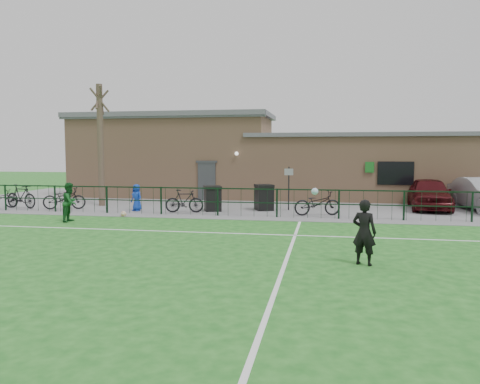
% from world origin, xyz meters
% --- Properties ---
extents(ground, '(90.00, 90.00, 0.00)m').
position_xyz_m(ground, '(0.00, 0.00, 0.00)').
color(ground, '#1B5D1B').
rests_on(ground, ground).
extents(paving_strip, '(34.00, 13.00, 0.02)m').
position_xyz_m(paving_strip, '(0.00, 13.50, 0.01)').
color(paving_strip, slate).
rests_on(paving_strip, ground).
extents(pitch_line_touch, '(28.00, 0.10, 0.01)m').
position_xyz_m(pitch_line_touch, '(0.00, 7.80, 0.00)').
color(pitch_line_touch, white).
rests_on(pitch_line_touch, ground).
extents(pitch_line_mid, '(28.00, 0.10, 0.01)m').
position_xyz_m(pitch_line_mid, '(0.00, 4.00, 0.00)').
color(pitch_line_mid, white).
rests_on(pitch_line_mid, ground).
extents(pitch_line_perp, '(0.10, 16.00, 0.01)m').
position_xyz_m(pitch_line_perp, '(2.00, 0.00, 0.00)').
color(pitch_line_perp, white).
rests_on(pitch_line_perp, ground).
extents(perimeter_fence, '(28.00, 0.10, 1.20)m').
position_xyz_m(perimeter_fence, '(0.00, 8.00, 0.60)').
color(perimeter_fence, black).
rests_on(perimeter_fence, ground).
extents(bare_tree, '(0.30, 0.30, 6.00)m').
position_xyz_m(bare_tree, '(-8.00, 10.50, 3.00)').
color(bare_tree, '#49382C').
rests_on(bare_tree, ground).
extents(wheelie_bin_left, '(0.93, 0.99, 1.05)m').
position_xyz_m(wheelie_bin_left, '(-2.07, 9.47, 0.55)').
color(wheelie_bin_left, black).
rests_on(wheelie_bin_left, paving_strip).
extents(wheelie_bin_right, '(0.98, 1.04, 1.10)m').
position_xyz_m(wheelie_bin_right, '(0.19, 10.16, 0.57)').
color(wheelie_bin_right, black).
rests_on(wheelie_bin_right, paving_strip).
extents(sign_post, '(0.07, 0.07, 2.00)m').
position_xyz_m(sign_post, '(1.30, 10.43, 1.02)').
color(sign_post, black).
rests_on(sign_post, paving_strip).
extents(car_maroon, '(2.13, 4.48, 1.48)m').
position_xyz_m(car_maroon, '(7.74, 11.90, 0.76)').
color(car_maroon, '#410B0F').
rests_on(car_maroon, paving_strip).
extents(bicycle_b, '(1.96, 0.98, 1.13)m').
position_xyz_m(bicycle_b, '(-11.32, 8.87, 0.59)').
color(bicycle_b, black).
rests_on(bicycle_b, paving_strip).
extents(bicycle_c, '(2.06, 1.20, 1.02)m').
position_xyz_m(bicycle_c, '(-9.06, 8.84, 0.53)').
color(bicycle_c, black).
rests_on(bicycle_c, paving_strip).
extents(bicycle_d, '(1.75, 0.74, 1.02)m').
position_xyz_m(bicycle_d, '(-3.18, 8.69, 0.53)').
color(bicycle_d, black).
rests_on(bicycle_d, paving_strip).
extents(bicycle_e, '(2.09, 1.22, 1.04)m').
position_xyz_m(bicycle_e, '(2.63, 8.82, 0.54)').
color(bicycle_e, black).
rests_on(bicycle_e, paving_strip).
extents(spectator_child, '(0.70, 0.59, 1.21)m').
position_xyz_m(spectator_child, '(-5.49, 8.89, 0.63)').
color(spectator_child, '#123AB1').
rests_on(spectator_child, paving_strip).
extents(goalkeeper_kick, '(1.70, 3.94, 1.59)m').
position_xyz_m(goalkeeper_kick, '(3.83, 0.45, 0.81)').
color(goalkeeper_kick, black).
rests_on(goalkeeper_kick, ground).
extents(outfield_player, '(0.62, 0.77, 1.52)m').
position_xyz_m(outfield_player, '(-6.79, 5.47, 0.76)').
color(outfield_player, '#175120').
rests_on(outfield_player, ground).
extents(ball_ground, '(0.24, 0.24, 0.24)m').
position_xyz_m(ball_ground, '(-5.32, 7.09, 0.12)').
color(ball_ground, white).
rests_on(ball_ground, ground).
extents(clubhouse, '(24.25, 5.40, 4.96)m').
position_xyz_m(clubhouse, '(-0.88, 16.50, 2.22)').
color(clubhouse, tan).
rests_on(clubhouse, ground).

